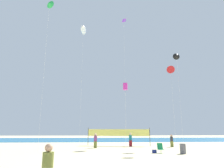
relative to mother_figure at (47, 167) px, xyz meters
The scene contains 16 objects.
ground_plane 8.38m from the mother_figure, 79.21° to the left, with size 120.00×120.00×0.00m, color beige.
ocean_band 38.28m from the mother_figure, 87.66° to the left, with size 120.00×20.00×0.01m, color #1E6B99.
mother_figure is the anchor object (origin of this frame).
beachgoer_charcoal_shirt 21.37m from the mother_figure, 59.93° to the left, with size 0.35×0.35×1.54m.
beachgoer_plum_shirt 17.55m from the mother_figure, 86.47° to the left, with size 0.39×0.39×1.69m.
beachgoer_teal_shirt 20.25m from the mother_figure, 73.99° to the left, with size 0.39×0.39×1.72m.
folding_beach_chair 14.03m from the mother_figure, 58.50° to the left, with size 0.52×0.65×0.89m.
trash_barrel 14.56m from the mother_figure, 50.78° to the left, with size 0.53×0.53×0.89m, color #595960.
volleyball_net 21.22m from the mother_figure, 78.88° to the left, with size 8.41×1.91×2.40m.
beach_handbag 13.67m from the mother_figure, 60.49° to the left, with size 0.39×0.19×0.31m, color navy.
kite_magenta_box 21.06m from the mother_figure, 75.46° to the left, with size 0.68×0.68×8.35m.
kite_white_inflatable 28.22m from the mother_figure, 93.45° to the left, with size 0.84×2.44×18.58m.
kite_green_delta 21.20m from the mother_figure, 108.12° to the left, with size 1.03×0.74×17.00m.
kite_violet_diamond 29.82m from the mother_figure, 76.80° to the left, with size 0.95×0.95×20.20m.
kite_black_delta 27.36m from the mother_figure, 57.75° to the left, with size 1.07×0.53×13.56m.
kite_red_delta 20.23m from the mother_figure, 56.78° to the left, with size 1.01×0.72×9.67m.
Camera 1 is at (0.26, -15.49, 2.13)m, focal length 31.96 mm.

